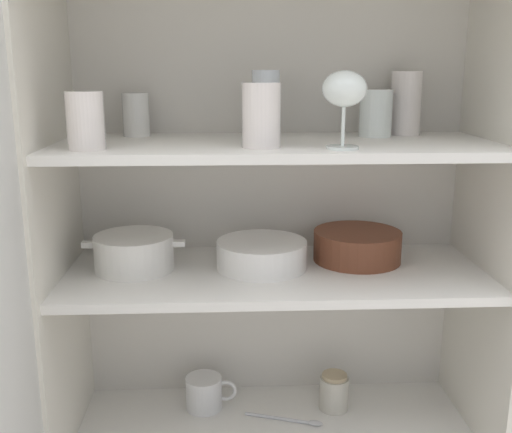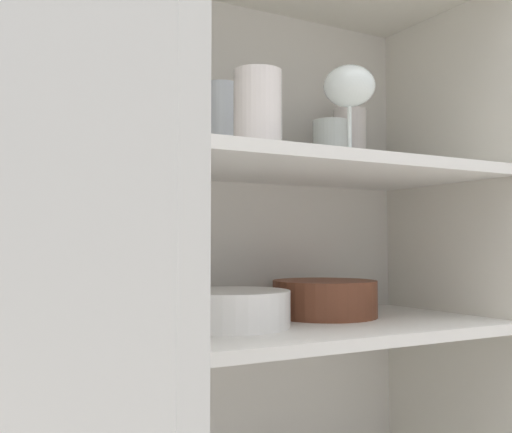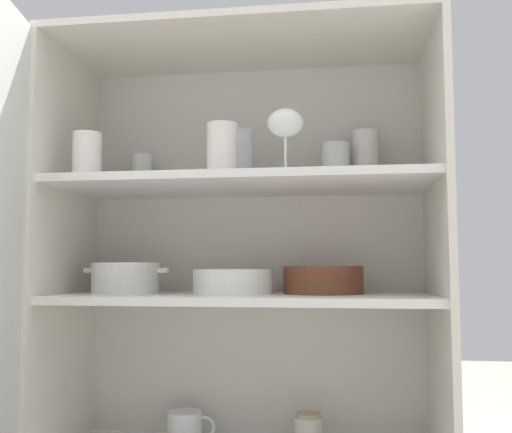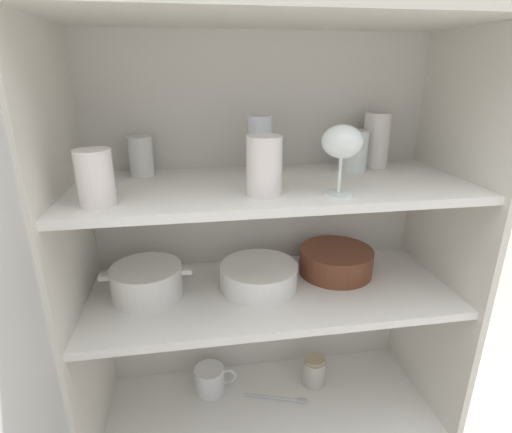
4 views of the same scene
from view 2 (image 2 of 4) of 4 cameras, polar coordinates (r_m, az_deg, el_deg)
The scene contains 14 objects.
cupboard_back_panel at distance 1.22m, azimuth -4.87°, elevation -11.01°, with size 0.97×0.02×1.35m, color silver.
cupboard_side_right at distance 1.34m, azimuth 18.12°, elevation -10.13°, with size 0.02×0.41×1.35m, color silver.
shelf_board_middle at distance 1.04m, azimuth -0.41°, elevation -11.06°, with size 0.93×0.37×0.02m, color white.
shelf_board_upper at distance 1.04m, azimuth -0.41°, elevation 4.93°, with size 0.93×0.37×0.02m, color white.
tumbler_glass_0 at distance 1.24m, azimuth 7.13°, elevation 6.62°, with size 0.07×0.07×0.11m.
tumbler_glass_1 at distance 1.12m, azimuth -3.27°, elevation 8.80°, with size 0.06×0.06×0.15m.
tumbler_glass_2 at distance 0.96m, azimuth 0.17°, elevation 10.04°, with size 0.08×0.08×0.13m.
tumbler_glass_3 at distance 0.83m, azimuth -20.46°, elevation 11.63°, with size 0.07×0.07×0.11m.
tumbler_glass_4 at distance 1.32m, azimuth 8.95°, elevation 6.93°, with size 0.07×0.07×0.15m.
tumbler_glass_5 at distance 1.06m, azimuth -18.97°, elevation 8.15°, with size 0.06×0.06×0.10m.
wine_glass_0 at distance 1.03m, azimuth 8.87°, elevation 11.87°, with size 0.09×0.09×0.15m.
plate_stack_white at distance 1.04m, azimuth -2.41°, elevation -8.77°, with size 0.20×0.20×0.06m.
mixing_bowl_large at distance 1.19m, azimuth 6.56°, elevation -7.62°, with size 0.20×0.20×0.07m.
casserole_dish at distance 0.95m, azimuth -18.39°, elevation -8.69°, with size 0.23×0.18×0.08m.
Camera 2 is at (-0.49, -0.72, 0.85)m, focal length 42.00 mm.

